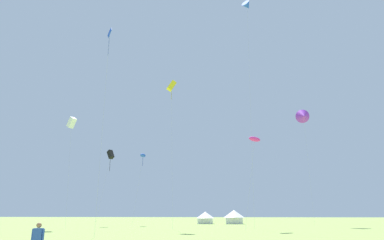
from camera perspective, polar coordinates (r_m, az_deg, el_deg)
The scene contains 10 objects.
kite_blue_delta at distance 57.85m, azimuth 9.51°, elevation 18.87°, with size 2.14×2.21×35.83m.
kite_purple_delta at distance 67.96m, azimuth 18.71°, elevation 0.63°, with size 2.82×3.01×22.01m.
kite_magenta_parafoil at distance 47.84m, azimuth 10.77°, elevation -3.29°, with size 3.09×3.18×12.68m.
kite_black_box at distance 64.82m, azimuth -13.90°, elevation -5.82°, with size 2.11×2.47×13.83m.
kite_blue_parafoil at distance 67.05m, azimuth -8.48°, elevation -6.10°, with size 2.03×2.42×13.74m.
kite_white_box at distance 56.38m, azimuth -20.10°, elevation -0.44°, with size 2.16×1.80×17.13m.
kite_blue_diamond at distance 39.92m, azimuth -14.17°, elevation 12.92°, with size 1.51×3.05×23.03m.
kite_yellow_box at distance 53.51m, azimuth -3.56°, elevation 5.85°, with size 1.74×2.14×22.86m.
festival_tent_center at distance 73.35m, azimuth 2.32°, elevation -16.42°, with size 3.84×3.84×2.49m.
festival_tent_right at distance 73.15m, azimuth 7.29°, elevation -16.17°, with size 4.34×4.34×2.82m.
Camera 1 is at (4.23, -5.22, 2.10)m, focal length 30.85 mm.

